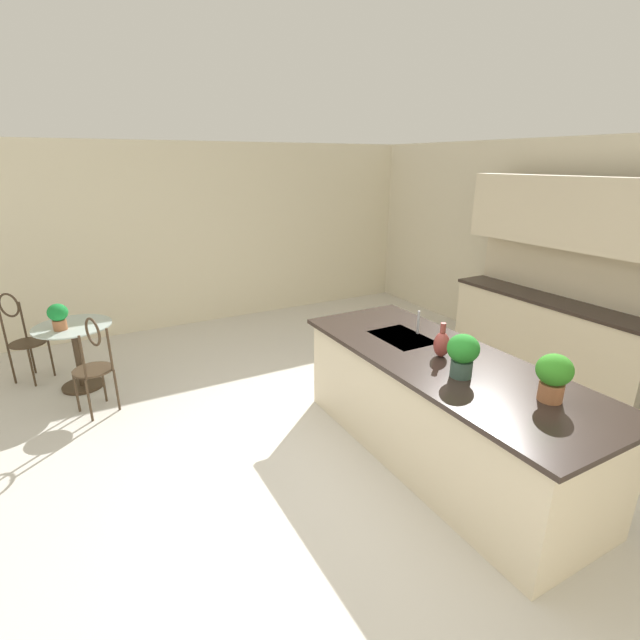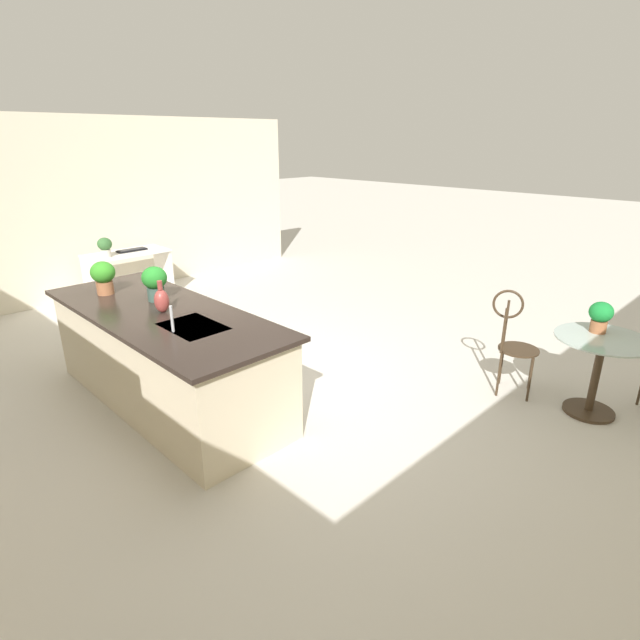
{
  "view_description": "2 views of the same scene",
  "coord_description": "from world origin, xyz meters",
  "px_view_note": "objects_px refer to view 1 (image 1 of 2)",
  "views": [
    {
      "loc": [
        2.82,
        -1.67,
        2.43
      ],
      "look_at": [
        -0.8,
        0.3,
        1.01
      ],
      "focal_mm": 25.93,
      "sensor_mm": 36.0,
      "label": 1
    },
    {
      "loc": [
        -3.7,
        2.81,
        2.39
      ],
      "look_at": [
        -0.75,
        -0.13,
        0.85
      ],
      "focal_mm": 27.94,
      "sensor_mm": 36.0,
      "label": 2
    }
  ],
  "objects_px": {
    "potted_plant_on_table": "(58,315)",
    "potted_plant_counter_near": "(463,353)",
    "chair_near_window": "(22,333)",
    "potted_plant_counter_far": "(554,375)",
    "bistro_table": "(77,350)",
    "chair_by_island": "(94,361)",
    "vase_on_counter": "(442,344)"
  },
  "relations": [
    {
      "from": "potted_plant_on_table",
      "to": "potted_plant_counter_near",
      "type": "height_order",
      "value": "potted_plant_counter_near"
    },
    {
      "from": "chair_near_window",
      "to": "potted_plant_counter_far",
      "type": "distance_m",
      "value": 5.41
    },
    {
      "from": "bistro_table",
      "to": "chair_by_island",
      "type": "relative_size",
      "value": 0.77
    },
    {
      "from": "potted_plant_counter_near",
      "to": "chair_by_island",
      "type": "bearing_deg",
      "value": -136.47
    },
    {
      "from": "potted_plant_on_table",
      "to": "vase_on_counter",
      "type": "xyz_separation_m",
      "value": [
        2.77,
        2.74,
        0.13
      ]
    },
    {
      "from": "chair_near_window",
      "to": "chair_by_island",
      "type": "distance_m",
      "value": 1.41
    },
    {
      "from": "vase_on_counter",
      "to": "potted_plant_counter_far",
      "type": "bearing_deg",
      "value": 8.28
    },
    {
      "from": "chair_by_island",
      "to": "chair_near_window",
      "type": "bearing_deg",
      "value": -151.78
    },
    {
      "from": "potted_plant_on_table",
      "to": "potted_plant_counter_near",
      "type": "xyz_separation_m",
      "value": [
        3.12,
        2.61,
        0.21
      ]
    },
    {
      "from": "bistro_table",
      "to": "chair_by_island",
      "type": "distance_m",
      "value": 0.75
    },
    {
      "from": "chair_near_window",
      "to": "vase_on_counter",
      "type": "relative_size",
      "value": 3.62
    },
    {
      "from": "bistro_table",
      "to": "chair_near_window",
      "type": "xyz_separation_m",
      "value": [
        -0.52,
        -0.52,
        0.13
      ]
    },
    {
      "from": "potted_plant_counter_far",
      "to": "bistro_table",
      "type": "bearing_deg",
      "value": -143.71
    },
    {
      "from": "chair_by_island",
      "to": "potted_plant_counter_near",
      "type": "bearing_deg",
      "value": 43.53
    },
    {
      "from": "potted_plant_counter_near",
      "to": "vase_on_counter",
      "type": "height_order",
      "value": "potted_plant_counter_near"
    },
    {
      "from": "chair_near_window",
      "to": "potted_plant_counter_near",
      "type": "bearing_deg",
      "value": 39.09
    },
    {
      "from": "chair_by_island",
      "to": "potted_plant_counter_far",
      "type": "distance_m",
      "value": 4.04
    },
    {
      "from": "potted_plant_on_table",
      "to": "vase_on_counter",
      "type": "relative_size",
      "value": 0.98
    },
    {
      "from": "chair_by_island",
      "to": "potted_plant_counter_near",
      "type": "relative_size",
      "value": 3.17
    },
    {
      "from": "bistro_table",
      "to": "potted_plant_counter_far",
      "type": "xyz_separation_m",
      "value": [
        3.76,
        2.76,
        0.66
      ]
    },
    {
      "from": "potted_plant_counter_near",
      "to": "vase_on_counter",
      "type": "xyz_separation_m",
      "value": [
        -0.35,
        0.13,
        -0.08
      ]
    },
    {
      "from": "chair_by_island",
      "to": "potted_plant_counter_near",
      "type": "xyz_separation_m",
      "value": [
        2.48,
        2.36,
        0.54
      ]
    },
    {
      "from": "potted_plant_counter_far",
      "to": "vase_on_counter",
      "type": "distance_m",
      "value": 0.91
    },
    {
      "from": "chair_by_island",
      "to": "potted_plant_on_table",
      "type": "height_order",
      "value": "chair_by_island"
    },
    {
      "from": "chair_by_island",
      "to": "potted_plant_counter_far",
      "type": "xyz_separation_m",
      "value": [
        3.03,
        2.62,
        0.53
      ]
    },
    {
      "from": "bistro_table",
      "to": "potted_plant_counter_near",
      "type": "bearing_deg",
      "value": 37.95
    },
    {
      "from": "potted_plant_counter_near",
      "to": "potted_plant_counter_far",
      "type": "height_order",
      "value": "potted_plant_counter_near"
    },
    {
      "from": "potted_plant_on_table",
      "to": "potted_plant_counter_near",
      "type": "bearing_deg",
      "value": 39.92
    },
    {
      "from": "chair_by_island",
      "to": "potted_plant_counter_far",
      "type": "height_order",
      "value": "potted_plant_counter_far"
    },
    {
      "from": "potted_plant_counter_near",
      "to": "potted_plant_counter_far",
      "type": "bearing_deg",
      "value": 25.14
    },
    {
      "from": "chair_near_window",
      "to": "potted_plant_on_table",
      "type": "distance_m",
      "value": 0.8
    },
    {
      "from": "chair_by_island",
      "to": "vase_on_counter",
      "type": "distance_m",
      "value": 3.31
    }
  ]
}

